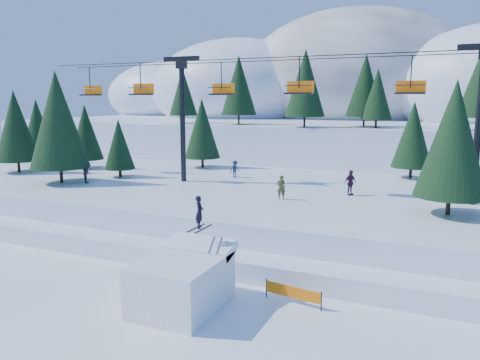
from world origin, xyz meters
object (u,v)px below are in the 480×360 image
at_px(jump_kicker, 183,281).
at_px(banner_near, 293,292).
at_px(chairlift, 297,100).
at_px(banner_far, 421,298).

relative_size(jump_kicker, banner_near, 1.73).
relative_size(chairlift, banner_far, 16.21).
height_order(jump_kicker, banner_far, jump_kicker).
height_order(chairlift, banner_far, chairlift).
bearing_deg(jump_kicker, chairlift, 89.77).
xyz_separation_m(chairlift, banner_far, (9.81, -12.48, -8.78)).
distance_m(banner_near, banner_far, 5.71).
height_order(jump_kicker, banner_near, jump_kicker).
bearing_deg(chairlift, banner_near, -72.93).
height_order(jump_kicker, chairlift, chairlift).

